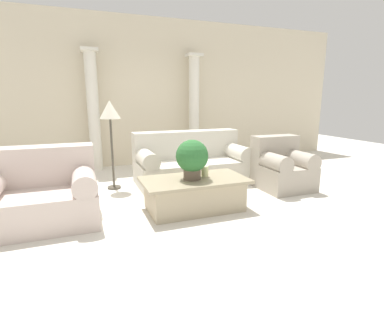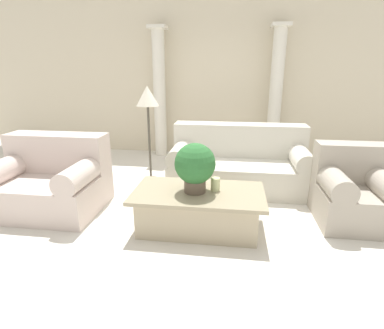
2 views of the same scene
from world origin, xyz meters
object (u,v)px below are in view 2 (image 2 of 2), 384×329
sofa_long (239,163)px  potted_plant (195,165)px  coffee_table (198,209)px  floor_lamp (148,102)px  loveseat (51,180)px  armchair (354,190)px

sofa_long → potted_plant: bearing=-109.7°
coffee_table → floor_lamp: 1.94m
loveseat → potted_plant: potted_plant is taller
sofa_long → floor_lamp: size_ratio=1.35×
sofa_long → floor_lamp: bearing=177.7°
coffee_table → armchair: size_ratio=1.63×
floor_lamp → sofa_long: bearing=-2.3°
sofa_long → loveseat: same height
potted_plant → armchair: potted_plant is taller
floor_lamp → armchair: 2.95m
loveseat → coffee_table: (1.89, -0.27, -0.15)m
sofa_long → armchair: 1.57m
loveseat → potted_plant: (1.85, -0.29, 0.36)m
coffee_table → armchair: bearing=13.9°
potted_plant → floor_lamp: bearing=122.2°
coffee_table → potted_plant: potted_plant is taller
potted_plant → floor_lamp: floor_lamp is taller
armchair → floor_lamp: bearing=160.2°
loveseat → armchair: (3.62, 0.15, -0.00)m
potted_plant → floor_lamp: size_ratio=0.36×
coffee_table → potted_plant: bearing=-159.3°
loveseat → coffee_table: 1.92m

